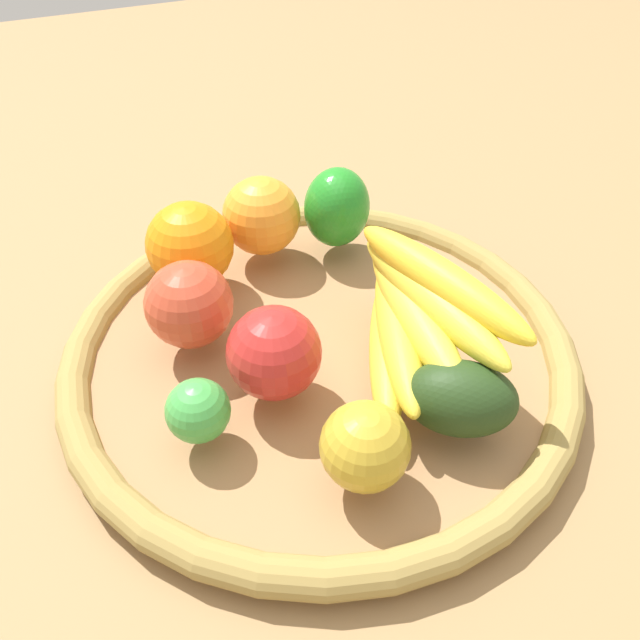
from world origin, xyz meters
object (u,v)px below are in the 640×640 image
Objects in this scene: orange_1 at (190,245)px; apple_0 at (365,446)px; orange_0 at (264,215)px; avocado at (460,398)px; apple_2 at (274,353)px; apple_1 at (189,304)px; bell_pepper at (337,207)px; banana_bunch at (415,315)px; lime_0 at (198,411)px.

orange_1 is 0.28m from apple_0.
orange_0 reaches higher than avocado.
apple_2 is at bearing 104.60° from apple_0.
apple_1 is 1.19× the size of apple_0.
orange_0 is (0.08, 0.02, -0.00)m from orange_1.
avocado is 0.26m from bell_pepper.
apple_2 is 0.11m from apple_0.
bell_pepper is (0.11, 0.28, 0.01)m from apple_0.
banana_bunch is at bearing 86.49° from avocado.
bell_pepper is (0.07, -0.02, 0.00)m from orange_0.
apple_0 is at bearing 26.98° from bell_pepper.
orange_0 is at bearing 44.69° from apple_1.
apple_2 is 0.91× the size of bell_pepper.
apple_2 reaches higher than avocado.
orange_1 is at bearing 98.18° from apple_2.
avocado is (0.16, -0.18, -0.01)m from apple_1.
banana_bunch is 0.23m from orange_1.
apple_0 is at bearing -75.40° from apple_2.
orange_0 is (-0.06, 0.20, -0.01)m from banana_bunch.
bell_pepper reaches higher than orange_0.
orange_0 is 0.08m from bell_pepper.
orange_0 is (0.03, 0.30, 0.01)m from apple_0.
lime_0 is 0.07m from apple_2.
orange_0 is at bearing 106.55° from banana_bunch.
orange_1 is at bearing -40.33° from bell_pepper.
apple_1 is at bearing 132.15° from avocado.
apple_1 is (-0.17, 0.10, -0.01)m from banana_bunch.
banana_bunch is at bearing 43.62° from bell_pepper.
orange_1 is 0.09m from orange_0.
apple_2 is 1.18× the size of apple_0.
apple_2 is (0.07, 0.02, 0.01)m from lime_0.
banana_bunch is 0.19m from lime_0.
lime_0 is 0.65× the size of apple_2.
apple_0 reaches higher than lime_0.
apple_0 is at bearing -79.28° from orange_1.
lime_0 is at bearing -102.33° from apple_1.
lime_0 is 0.59× the size of bell_pepper.
apple_1 is (0.02, 0.11, 0.01)m from lime_0.
banana_bunch is 0.21m from orange_0.
orange_0 is at bearing 83.84° from apple_0.
apple_1 is at bearing -105.64° from orange_1.
orange_1 reaches higher than avocado.
apple_1 is at bearing -135.31° from orange_0.
banana_bunch is at bearing -73.45° from orange_0.
apple_1 is at bearing 77.67° from lime_0.
orange_1 is 1.05× the size of orange_0.
avocado is (-0.00, -0.08, -0.02)m from banana_bunch.
banana_bunch reaches higher than apple_2.
apple_1 is 0.15m from orange_0.
orange_1 reaches higher than lime_0.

